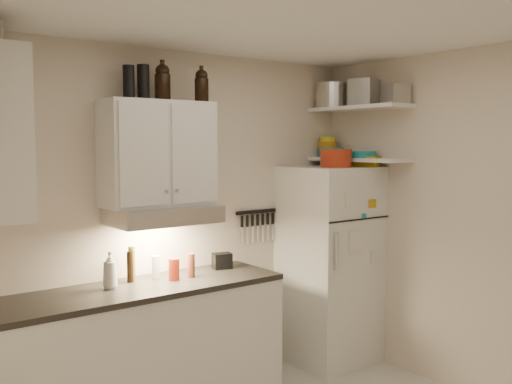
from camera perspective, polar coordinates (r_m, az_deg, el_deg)
ceiling at (r=3.30m, az=6.29°, el=17.33°), size 3.20×3.00×0.02m
back_wall at (r=4.48m, az=-7.29°, el=-2.83°), size 3.20×0.02×2.60m
left_wall at (r=2.49m, az=-22.41°, el=-9.34°), size 0.02×3.00×2.60m
right_wall at (r=4.52m, az=21.12°, el=-3.04°), size 0.02×3.00×2.60m
base_cabinet at (r=4.17m, az=-11.75°, el=-15.66°), size 2.10×0.60×0.88m
countertop at (r=4.04m, az=-11.86°, el=-9.53°), size 2.10×0.62×0.04m
upper_cabinet at (r=4.14m, az=-9.76°, el=3.81°), size 0.80×0.33×0.75m
range_hood at (r=4.12m, az=-9.26°, el=-2.26°), size 0.76×0.46×0.12m
fridge at (r=5.03m, az=7.35°, el=-7.18°), size 0.70×0.68×1.70m
shelf_hi at (r=4.98m, az=10.28°, el=8.27°), size 0.30×0.95×0.03m
shelf_lo at (r=4.98m, az=10.20°, el=3.21°), size 0.30×0.95×0.03m
knife_strip at (r=4.84m, az=0.05°, el=-1.98°), size 0.42×0.02×0.03m
dutch_oven at (r=4.78m, az=8.00°, el=3.37°), size 0.31×0.31×0.15m
book_stack at (r=4.97m, az=10.73°, el=3.03°), size 0.30×0.33×0.09m
spice_jar at (r=4.94m, az=8.93°, el=3.16°), size 0.07×0.07×0.11m
stock_pot at (r=5.21m, az=7.70°, el=9.53°), size 0.39×0.39×0.22m
tin_a at (r=4.97m, az=10.73°, el=9.74°), size 0.28×0.26×0.22m
tin_b at (r=4.81m, az=13.89°, el=9.48°), size 0.20×0.20×0.16m
bowl_teal at (r=5.21m, az=7.55°, el=3.96°), size 0.22×0.22×0.09m
bowl_orange at (r=5.26m, az=7.16°, el=4.74°), size 0.18×0.18×0.05m
bowl_yellow at (r=5.26m, az=7.17°, el=5.27°), size 0.14×0.14×0.04m
plates at (r=4.97m, az=10.60°, el=3.71°), size 0.29×0.29×0.06m
growler_a at (r=4.20m, az=-9.33°, el=10.79°), size 0.14×0.14×0.27m
growler_b at (r=4.25m, az=-5.46°, el=10.58°), size 0.11×0.11×0.24m
thermos_a at (r=4.14m, az=-11.21°, el=10.69°), size 0.11×0.11×0.25m
thermos_b at (r=4.07m, az=-12.61°, el=10.66°), size 0.10×0.10×0.23m
soap_bottle at (r=3.99m, az=-14.41°, el=-7.38°), size 0.11×0.11×0.28m
pepper_mill at (r=4.23m, az=-6.51°, el=-7.31°), size 0.07×0.07×0.18m
oil_bottle at (r=4.16m, az=-12.31°, el=-7.03°), size 0.05×0.05×0.25m
vinegar_bottle at (r=4.14m, az=-12.48°, el=-7.32°), size 0.06×0.06×0.22m
clear_bottle at (r=4.23m, az=-10.00°, el=-7.40°), size 0.07×0.07×0.17m
red_jar at (r=4.16m, az=-8.21°, el=-7.65°), size 0.10×0.10×0.16m
caddy at (r=4.50m, az=-3.42°, el=-6.89°), size 0.16×0.13×0.12m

